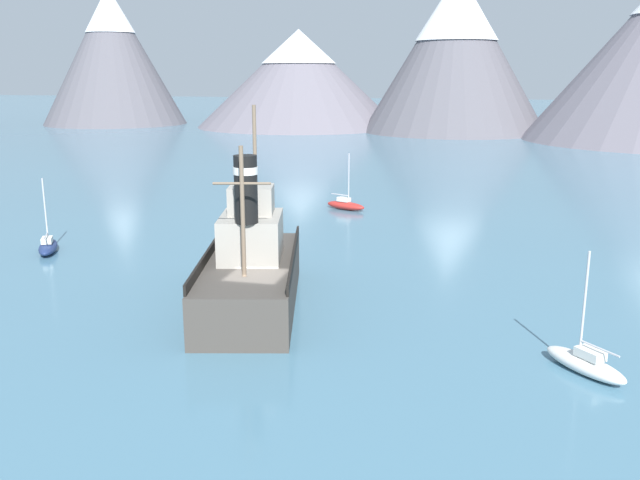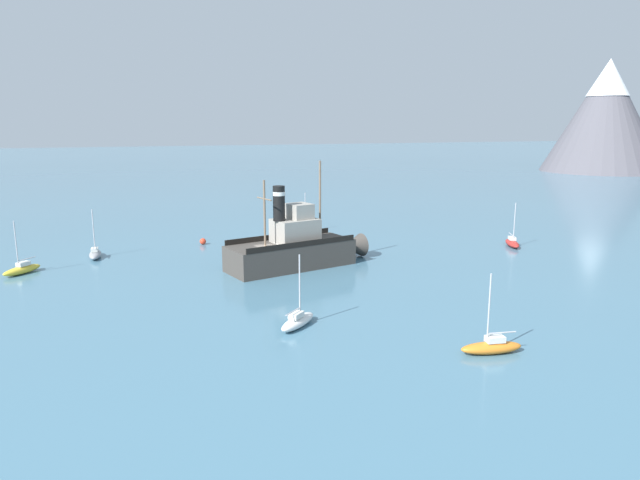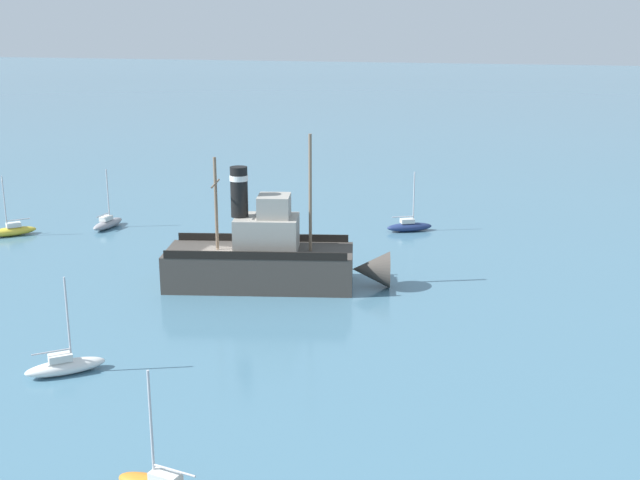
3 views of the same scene
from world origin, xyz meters
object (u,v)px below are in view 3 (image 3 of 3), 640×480
at_px(old_tugboat, 269,259).
at_px(sailboat_grey, 108,223).
at_px(sailboat_white, 65,366).
at_px(sailboat_yellow, 12,231).
at_px(mooring_buoy, 246,225).
at_px(sailboat_navy, 409,226).

relative_size(old_tugboat, sailboat_grey, 3.02).
bearing_deg(sailboat_white, old_tugboat, 162.52).
distance_m(sailboat_white, sailboat_yellow, 28.93).
bearing_deg(sailboat_yellow, sailboat_white, 41.66).
distance_m(sailboat_yellow, mooring_buoy, 18.73).
xyz_separation_m(sailboat_white, sailboat_yellow, (-21.62, -19.23, 0.00)).
relative_size(old_tugboat, mooring_buoy, 21.00).
distance_m(old_tugboat, sailboat_navy, 17.67).
xyz_separation_m(old_tugboat, sailboat_grey, (-10.42, -18.04, -1.40)).
bearing_deg(sailboat_white, mooring_buoy, -176.20).
xyz_separation_m(sailboat_yellow, sailboat_grey, (-4.36, 6.09, 0.00)).
height_order(old_tugboat, sailboat_navy, old_tugboat).
relative_size(sailboat_navy, sailboat_yellow, 1.00).
bearing_deg(sailboat_grey, sailboat_navy, 104.04).
xyz_separation_m(sailboat_navy, sailboat_grey, (6.06, -24.25, 0.00)).
bearing_deg(sailboat_navy, mooring_buoy, -75.78).
bearing_deg(mooring_buoy, sailboat_white, 3.80).
xyz_separation_m(sailboat_white, sailboat_navy, (-32.04, 11.11, 0.00)).
bearing_deg(old_tugboat, mooring_buoy, -152.67).
height_order(sailboat_navy, sailboat_yellow, same).
bearing_deg(old_tugboat, sailboat_white, -17.48).
bearing_deg(sailboat_yellow, sailboat_navy, 108.97).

